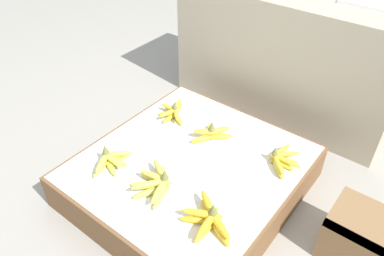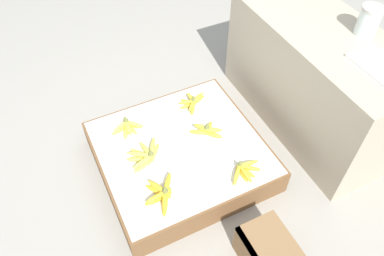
% 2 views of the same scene
% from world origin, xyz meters
% --- Properties ---
extents(ground_plane, '(10.00, 10.00, 0.00)m').
position_xyz_m(ground_plane, '(0.00, 0.00, 0.00)').
color(ground_plane, gray).
extents(display_platform, '(0.92, 0.98, 0.18)m').
position_xyz_m(display_platform, '(0.00, 0.00, 0.09)').
color(display_platform, brown).
rests_on(display_platform, ground_plane).
extents(back_vendor_table, '(1.28, 0.57, 0.72)m').
position_xyz_m(back_vendor_table, '(-0.00, 0.97, 0.36)').
color(back_vendor_table, tan).
rests_on(back_vendor_table, ground_plane).
extents(wooden_crate, '(0.34, 0.23, 0.22)m').
position_xyz_m(wooden_crate, '(0.79, 0.13, 0.11)').
color(wooden_crate, olive).
rests_on(wooden_crate, ground_plane).
extents(banana_bunch_front_left, '(0.15, 0.21, 0.10)m').
position_xyz_m(banana_bunch_front_left, '(-0.27, -0.24, 0.21)').
color(banana_bunch_front_left, '#DBCC4C').
rests_on(banana_bunch_front_left, display_platform).
extents(banana_bunch_front_midleft, '(0.20, 0.23, 0.11)m').
position_xyz_m(banana_bunch_front_midleft, '(-0.01, -0.22, 0.22)').
color(banana_bunch_front_midleft, '#DBCC4C').
rests_on(banana_bunch_front_midleft, display_platform).
extents(banana_bunch_front_midright, '(0.24, 0.21, 0.11)m').
position_xyz_m(banana_bunch_front_midright, '(0.27, -0.23, 0.22)').
color(banana_bunch_front_midright, gold).
rests_on(banana_bunch_front_midright, display_platform).
extents(banana_bunch_middle_left, '(0.19, 0.20, 0.09)m').
position_xyz_m(banana_bunch_middle_left, '(-0.29, 0.22, 0.21)').
color(banana_bunch_middle_left, gold).
rests_on(banana_bunch_middle_left, display_platform).
extents(banana_bunch_middle_midleft, '(0.17, 0.19, 0.11)m').
position_xyz_m(banana_bunch_middle_midleft, '(-0.02, 0.20, 0.22)').
color(banana_bunch_middle_midleft, gold).
rests_on(banana_bunch_middle_midleft, display_platform).
extents(banana_bunch_middle_midright, '(0.16, 0.22, 0.09)m').
position_xyz_m(banana_bunch_middle_midright, '(0.33, 0.25, 0.21)').
color(banana_bunch_middle_midright, gold).
rests_on(banana_bunch_middle_midright, display_platform).
extents(foam_tray_white, '(0.28, 0.20, 0.02)m').
position_xyz_m(foam_tray_white, '(0.36, 0.98, 0.73)').
color(foam_tray_white, white).
rests_on(foam_tray_white, back_vendor_table).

